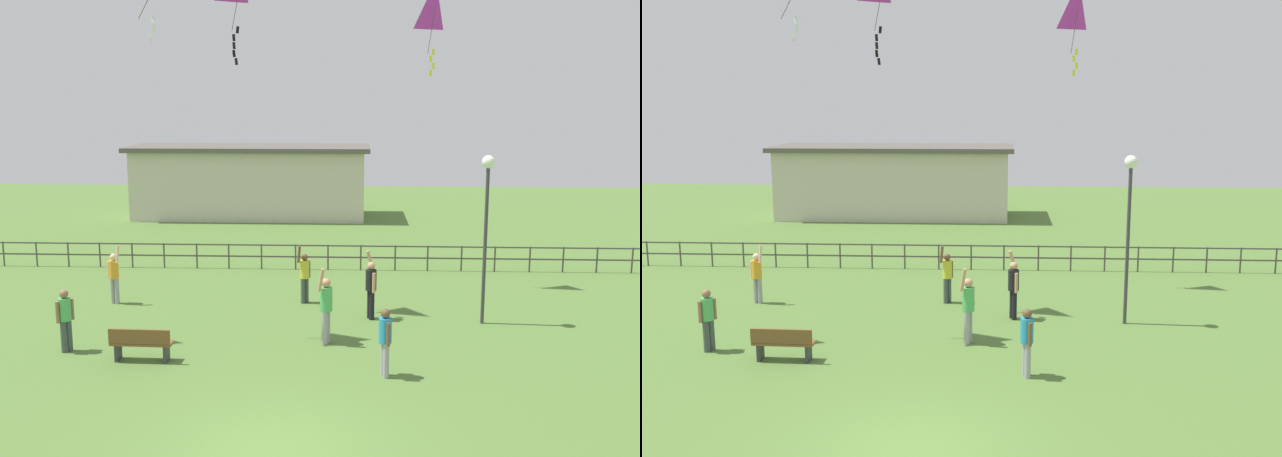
{
  "view_description": "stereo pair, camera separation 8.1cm",
  "coord_description": "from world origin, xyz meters",
  "views": [
    {
      "loc": [
        1.45,
        -12.06,
        6.29
      ],
      "look_at": [
        0.62,
        5.04,
        3.18
      ],
      "focal_mm": 40.36,
      "sensor_mm": 36.0,
      "label": 1
    },
    {
      "loc": [
        1.53,
        -12.06,
        6.29
      ],
      "look_at": [
        0.62,
        5.04,
        3.18
      ],
      "focal_mm": 40.36,
      "sensor_mm": 36.0,
      "label": 2
    }
  ],
  "objects": [
    {
      "name": "park_bench",
      "position": [
        -3.67,
        4.28,
        0.46
      ],
      "size": [
        1.51,
        0.45,
        0.85
      ],
      "color": "brown",
      "rests_on": "ground_plane"
    },
    {
      "name": "kite_3",
      "position": [
        3.97,
        11.76,
        9.12
      ],
      "size": [
        0.9,
        0.74,
        2.93
      ],
      "color": "#B22DB2"
    },
    {
      "name": "person_2",
      "position": [
        -0.08,
        9.57,
        0.92
      ],
      "size": [
        0.42,
        0.39,
        1.84
      ],
      "color": "#3F4C47",
      "rests_on": "ground_plane"
    },
    {
      "name": "lamppost",
      "position": [
        5.1,
        7.73,
        3.43
      ],
      "size": [
        0.36,
        0.36,
        4.77
      ],
      "color": "#38383D",
      "rests_on": "ground_plane"
    },
    {
      "name": "person_0",
      "position": [
        1.95,
        7.99,
        1.0
      ],
      "size": [
        0.32,
        0.54,
        1.98
      ],
      "color": "black",
      "rests_on": "ground_plane"
    },
    {
      "name": "person_1",
      "position": [
        2.17,
        3.61,
        0.93
      ],
      "size": [
        0.3,
        0.47,
        1.62
      ],
      "color": "#99999E",
      "rests_on": "ground_plane"
    },
    {
      "name": "waterfront_railing",
      "position": [
        -0.26,
        14.0,
        0.62
      ],
      "size": [
        36.01,
        0.06,
        0.95
      ],
      "color": "#4C4742",
      "rests_on": "ground_plane"
    },
    {
      "name": "person_5",
      "position": [
        -5.96,
        9.2,
        0.93
      ],
      "size": [
        0.47,
        0.35,
        1.86
      ],
      "color": "#99999E",
      "rests_on": "ground_plane"
    },
    {
      "name": "ground_plane",
      "position": [
        0.0,
        0.0,
        0.0
      ],
      "size": [
        80.0,
        80.0,
        0.0
      ],
      "primitive_type": "plane",
      "color": "#517533"
    },
    {
      "name": "person_3",
      "position": [
        -5.76,
        4.89,
        0.92
      ],
      "size": [
        0.34,
        0.4,
        1.61
      ],
      "color": "#3F4C47",
      "rests_on": "ground_plane"
    },
    {
      "name": "person_4",
      "position": [
        0.74,
        5.81,
        1.03
      ],
      "size": [
        0.4,
        0.51,
        2.05
      ],
      "color": "#99999E",
      "rests_on": "ground_plane"
    },
    {
      "name": "pavilion_building",
      "position": [
        -4.1,
        26.0,
        1.93
      ],
      "size": [
        12.66,
        4.64,
        3.81
      ],
      "color": "beige",
      "rests_on": "ground_plane"
    }
  ]
}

